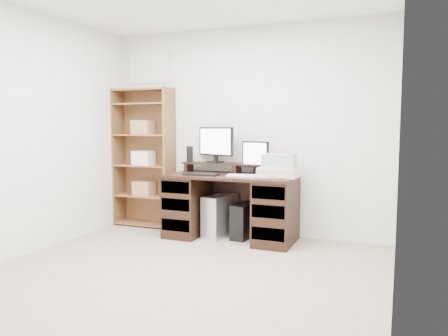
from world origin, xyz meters
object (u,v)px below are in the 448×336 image
Objects in this scene: monitor_wide at (216,143)px; monitor_small at (255,156)px; desk at (231,206)px; bookshelf at (145,156)px; printer at (279,172)px; tower_black at (244,221)px; tower_silver at (220,216)px.

monitor_small is at bearing 17.47° from monitor_wide.
desk is 1.42m from bookshelf.
printer is 1.01× the size of tower_black.
desk reaches higher than tower_silver.
bookshelf is (-1.54, 0.03, -0.04)m from monitor_small.
tower_silver is at bearing 178.54° from printer.
bookshelf reaches higher than tower_silver.
monitor_wide is 1.04m from bookshelf.
monitor_small is 0.90× the size of printer.
desk is at bearing -16.32° from monitor_wide.
monitor_wide is 1.01m from tower_black.
monitor_wide is at bearing -167.90° from monitor_small.
desk is at bearing -9.30° from bookshelf.
monitor_wide is 1.05× the size of tower_silver.
tower_black is (0.42, -0.14, -0.91)m from monitor_wide.
desk is 3.04× the size of tower_silver.
desk is 2.88× the size of monitor_wide.
monitor_wide reaches higher than desk.
printer is (0.57, 0.01, 0.41)m from desk.
tower_silver is (0.13, -0.17, -0.86)m from monitor_wide.
tower_black is at bearing 17.17° from tower_silver.
bookshelf is at bearing 174.90° from printer.
monitor_wide is 1.35× the size of monitor_small.
desk is 0.80m from monitor_wide.
bookshelf reaches higher than monitor_wide.
tower_silver is (-0.15, 0.04, -0.14)m from desk.
monitor_wide is 0.93m from printer.
printer is (0.33, -0.17, -0.16)m from monitor_small.
tower_black is 1.61m from bookshelf.
desk is 0.21m from tower_silver.
bookshelf reaches higher than desk.
monitor_wide is 0.29× the size of bookshelf.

